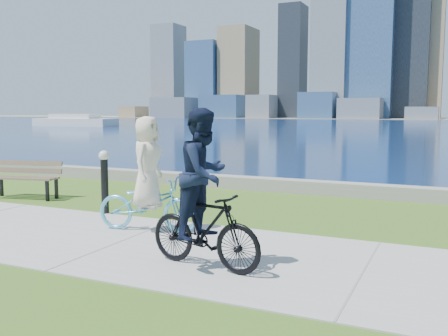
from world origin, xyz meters
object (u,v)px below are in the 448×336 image
at_px(cyclist_woman, 148,189).
at_px(cyclist_man, 204,202).
at_px(park_bench, 26,176).
at_px(bollard_lamp, 105,178).

distance_m(cyclist_woman, cyclist_man, 2.44).
xyz_separation_m(cyclist_woman, cyclist_man, (1.92, -1.50, 0.16)).
xyz_separation_m(park_bench, cyclist_woman, (4.82, -1.72, 0.23)).
bearing_deg(bollard_lamp, cyclist_man, -33.93).
bearing_deg(bollard_lamp, park_bench, 166.20).
bearing_deg(cyclist_woman, cyclist_man, -138.65).
bearing_deg(cyclist_man, bollard_lamp, 65.30).
height_order(bollard_lamp, cyclist_man, cyclist_man).
xyz_separation_m(bollard_lamp, cyclist_man, (3.65, -2.46, 0.17)).
xyz_separation_m(park_bench, cyclist_man, (6.75, -3.22, 0.39)).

